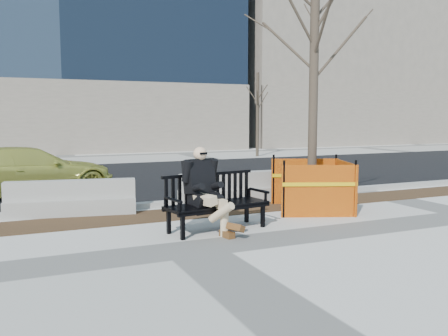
{
  "coord_description": "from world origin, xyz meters",
  "views": [
    {
      "loc": [
        -2.46,
        -6.8,
        2.04
      ],
      "look_at": [
        1.23,
        1.55,
        1.05
      ],
      "focal_mm": 38.25,
      "sensor_mm": 36.0,
      "label": 1
    }
  ],
  "objects_px": {
    "bench": "(217,230)",
    "jersey_barrier_left": "(72,215)",
    "sedan": "(30,195)",
    "tree_fence": "(311,210)",
    "seated_man": "(204,232)",
    "jersey_barrier_right": "(233,203)"
  },
  "relations": [
    {
      "from": "seated_man",
      "to": "jersey_barrier_left",
      "type": "bearing_deg",
      "value": 119.88
    },
    {
      "from": "bench",
      "to": "jersey_barrier_left",
      "type": "distance_m",
      "value": 3.3
    },
    {
      "from": "jersey_barrier_left",
      "to": "sedan",
      "type": "bearing_deg",
      "value": 112.56
    },
    {
      "from": "sedan",
      "to": "jersey_barrier_left",
      "type": "height_order",
      "value": "sedan"
    },
    {
      "from": "seated_man",
      "to": "jersey_barrier_right",
      "type": "distance_m",
      "value": 2.89
    },
    {
      "from": "bench",
      "to": "seated_man",
      "type": "xyz_separation_m",
      "value": [
        -0.26,
        0.01,
        0.0
      ]
    },
    {
      "from": "bench",
      "to": "tree_fence",
      "type": "bearing_deg",
      "value": 8.75
    },
    {
      "from": "seated_man",
      "to": "sedan",
      "type": "distance_m",
      "value": 6.18
    },
    {
      "from": "tree_fence",
      "to": "jersey_barrier_left",
      "type": "bearing_deg",
      "value": 162.33
    },
    {
      "from": "seated_man",
      "to": "sedan",
      "type": "height_order",
      "value": "seated_man"
    },
    {
      "from": "tree_fence",
      "to": "jersey_barrier_left",
      "type": "relative_size",
      "value": 2.25
    },
    {
      "from": "bench",
      "to": "seated_man",
      "type": "height_order",
      "value": "seated_man"
    },
    {
      "from": "jersey_barrier_right",
      "to": "tree_fence",
      "type": "bearing_deg",
      "value": -49.03
    },
    {
      "from": "bench",
      "to": "sedan",
      "type": "xyz_separation_m",
      "value": [
        -2.95,
        5.57,
        0.0
      ]
    },
    {
      "from": "seated_man",
      "to": "tree_fence",
      "type": "xyz_separation_m",
      "value": [
        2.86,
        0.86,
        0.0
      ]
    },
    {
      "from": "sedan",
      "to": "jersey_barrier_left",
      "type": "xyz_separation_m",
      "value": [
        0.7,
        -3.16,
        0.0
      ]
    },
    {
      "from": "tree_fence",
      "to": "jersey_barrier_left",
      "type": "height_order",
      "value": "tree_fence"
    },
    {
      "from": "bench",
      "to": "jersey_barrier_left",
      "type": "xyz_separation_m",
      "value": [
        -2.25,
        2.42,
        0.0
      ]
    },
    {
      "from": "tree_fence",
      "to": "jersey_barrier_right",
      "type": "relative_size",
      "value": 2.26
    },
    {
      "from": "sedan",
      "to": "seated_man",
      "type": "bearing_deg",
      "value": -165.62
    },
    {
      "from": "sedan",
      "to": "jersey_barrier_left",
      "type": "bearing_deg",
      "value": -178.94
    },
    {
      "from": "tree_fence",
      "to": "jersey_barrier_right",
      "type": "bearing_deg",
      "value": 128.61
    }
  ]
}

